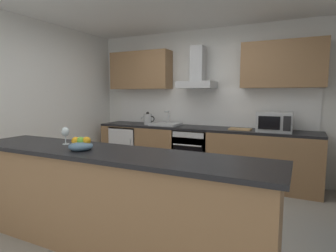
% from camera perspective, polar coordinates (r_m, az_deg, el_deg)
% --- Properties ---
extents(ground, '(5.30, 4.90, 0.02)m').
position_cam_1_polar(ground, '(3.56, -2.82, -17.92)').
color(ground, gray).
extents(wall_back, '(5.30, 0.12, 2.60)m').
position_cam_1_polar(wall_back, '(5.09, 8.05, 4.70)').
color(wall_back, white).
rests_on(wall_back, ground).
extents(wall_left, '(0.12, 4.90, 2.60)m').
position_cam_1_polar(wall_left, '(4.72, -27.23, 3.88)').
color(wall_left, white).
rests_on(wall_left, ground).
extents(backsplash_tile, '(3.65, 0.02, 0.66)m').
position_cam_1_polar(backsplash_tile, '(5.02, 7.79, 3.88)').
color(backsplash_tile, white).
extents(counter_back, '(3.78, 0.60, 0.90)m').
position_cam_1_polar(counter_back, '(4.83, 6.50, -5.54)').
color(counter_back, olive).
rests_on(counter_back, ground).
extents(counter_island, '(3.07, 0.64, 0.95)m').
position_cam_1_polar(counter_island, '(2.72, -12.08, -14.76)').
color(counter_island, olive).
rests_on(counter_island, ground).
extents(upper_cabinets, '(3.73, 0.32, 0.70)m').
position_cam_1_polar(upper_cabinets, '(4.89, 7.33, 11.79)').
color(upper_cabinets, olive).
extents(oven, '(0.60, 0.62, 0.80)m').
position_cam_1_polar(oven, '(4.84, 5.33, -5.39)').
color(oven, slate).
rests_on(oven, ground).
extents(refrigerator, '(0.58, 0.60, 0.85)m').
position_cam_1_polar(refrigerator, '(5.44, -7.95, -4.45)').
color(refrigerator, white).
rests_on(refrigerator, ground).
extents(microwave, '(0.50, 0.38, 0.30)m').
position_cam_1_polar(microwave, '(4.44, 21.11, 0.81)').
color(microwave, '#B7BABC').
rests_on(microwave, counter_back).
extents(sink, '(0.50, 0.40, 0.26)m').
position_cam_1_polar(sink, '(4.99, -0.47, 0.45)').
color(sink, silver).
rests_on(sink, counter_back).
extents(kettle, '(0.29, 0.15, 0.24)m').
position_cam_1_polar(kettle, '(5.11, -4.20, 1.44)').
color(kettle, '#B7BABC').
rests_on(kettle, counter_back).
extents(range_hood, '(0.62, 0.45, 0.72)m').
position_cam_1_polar(range_hood, '(4.87, 6.04, 10.38)').
color(range_hood, '#B7BABC').
extents(wine_glass, '(0.08, 0.08, 0.18)m').
position_cam_1_polar(wine_glass, '(3.02, -20.40, -1.25)').
color(wine_glass, silver).
rests_on(wine_glass, counter_island).
extents(fruit_bowl, '(0.22, 0.22, 0.13)m').
position_cam_1_polar(fruit_bowl, '(2.68, -17.52, -3.75)').
color(fruit_bowl, slate).
rests_on(fruit_bowl, counter_island).
extents(chopping_board, '(0.34, 0.22, 0.02)m').
position_cam_1_polar(chopping_board, '(4.53, 14.64, -0.62)').
color(chopping_board, tan).
rests_on(chopping_board, counter_back).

